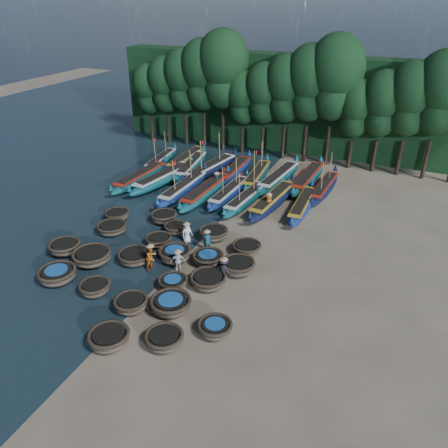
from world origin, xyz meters
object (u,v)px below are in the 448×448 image
at_px(fisherman_2, 151,257).
at_px(coracle_10, 65,247).
at_px(long_boat_10, 186,159).
at_px(long_boat_11, 191,166).
at_px(coracle_14, 208,280).
at_px(fisherman_5, 217,180).
at_px(coracle_24, 247,248).
at_px(long_boat_1, 141,177).
at_px(coracle_18, 208,258).
at_px(long_boat_2, 163,178).
at_px(coracle_19, 238,266).
at_px(coracle_12, 135,256).
at_px(long_boat_6, 246,199).
at_px(long_boat_8, 302,205).
at_px(fisherman_4, 178,260).
at_px(coracle_22, 176,228).
at_px(long_boat_16, 308,178).
at_px(long_boat_4, 206,191).
at_px(long_boat_12, 211,169).
at_px(long_boat_15, 279,178).
at_px(coracle_5, 57,274).
at_px(long_boat_13, 234,171).
at_px(fisherman_1, 207,239).
at_px(fisherman_3, 224,269).
at_px(coracle_9, 215,328).
at_px(coracle_17, 175,254).
at_px(long_boat_17, 324,188).
at_px(coracle_23, 214,233).
at_px(coracle_6, 95,287).
at_px(coracle_4, 164,339).
at_px(coracle_3, 109,338).
at_px(coracle_7, 131,303).
at_px(long_boat_14, 257,176).
at_px(coracle_8, 171,304).
at_px(long_boat_9, 161,160).
at_px(long_boat_3, 183,188).
at_px(coracle_21, 164,217).
at_px(long_boat_7, 273,200).
at_px(coracle_15, 112,228).
at_px(coracle_11, 92,256).

bearing_deg(fisherman_2, coracle_10, 105.24).
distance_m(long_boat_10, long_boat_11, 2.03).
distance_m(coracle_14, fisherman_5, 14.57).
relative_size(coracle_24, long_boat_1, 0.23).
distance_m(coracle_18, long_boat_2, 13.92).
bearing_deg(coracle_19, fisherman_2, -160.06).
bearing_deg(coracle_10, coracle_12, 11.53).
bearing_deg(coracle_14, long_boat_6, 100.17).
bearing_deg(long_boat_8, long_boat_2, 176.54).
relative_size(coracle_19, fisherman_4, 1.38).
bearing_deg(coracle_22, long_boat_16, 62.93).
bearing_deg(long_boat_4, long_boat_12, 113.16).
xyz_separation_m(long_boat_15, fisherman_5, (-4.70, -3.43, 0.21)).
bearing_deg(coracle_5, fisherman_4, 32.28).
relative_size(coracle_5, long_boat_13, 0.35).
xyz_separation_m(coracle_18, fisherman_2, (-2.97, -2.05, 0.51)).
bearing_deg(coracle_14, long_boat_15, 93.28).
xyz_separation_m(long_boat_12, long_boat_16, (9.14, 1.39, -0.01)).
relative_size(coracle_5, coracle_14, 1.12).
distance_m(fisherman_1, fisherman_3, 3.69).
distance_m(coracle_9, long_boat_13, 21.87).
relative_size(coracle_17, long_boat_17, 0.27).
relative_size(coracle_23, fisherman_2, 1.26).
relative_size(coracle_6, fisherman_1, 1.06).
xyz_separation_m(coracle_5, coracle_22, (3.62, 8.22, -0.08)).
bearing_deg(fisherman_4, coracle_4, 87.31).
xyz_separation_m(coracle_3, long_boat_13, (-3.03, 23.41, 0.11)).
bearing_deg(coracle_7, coracle_14, 51.78).
bearing_deg(long_boat_14, coracle_8, -89.18).
xyz_separation_m(coracle_10, long_boat_4, (4.80, 11.92, 0.14)).
xyz_separation_m(coracle_17, long_boat_13, (-2.16, 15.25, 0.07)).
distance_m(coracle_12, long_boat_9, 18.07).
height_order(coracle_7, long_boat_14, long_boat_14).
height_order(coracle_14, long_boat_3, long_boat_3).
height_order(coracle_3, coracle_7, coracle_3).
xyz_separation_m(coracle_21, coracle_23, (4.57, -0.76, -0.00)).
relative_size(coracle_5, coracle_22, 1.69).
relative_size(long_boat_7, long_boat_11, 1.04).
height_order(coracle_15, long_boat_12, long_boat_12).
bearing_deg(long_boat_10, fisherman_3, -55.72).
relative_size(coracle_4, coracle_11, 0.76).
bearing_deg(coracle_18, long_boat_4, 116.81).
relative_size(coracle_12, coracle_21, 1.04).
height_order(coracle_5, long_boat_14, long_boat_14).
distance_m(coracle_10, long_boat_1, 12.57).
bearing_deg(coracle_14, coracle_6, -149.64).
bearing_deg(long_boat_13, long_boat_3, -112.99).
height_order(coracle_5, fisherman_4, fisherman_4).
height_order(coracle_6, long_boat_11, long_boat_11).
bearing_deg(coracle_12, coracle_4, -45.58).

